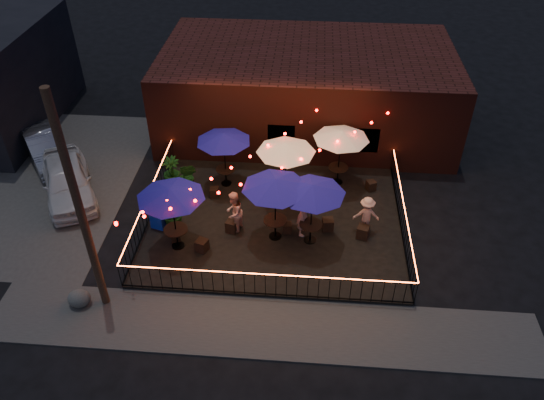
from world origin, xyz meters
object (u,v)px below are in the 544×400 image
(cafe_table_1, at_px, (223,138))
(cafe_table_2, at_px, (275,185))
(boulder, at_px, (79,298))
(cooler, at_px, (158,219))
(cafe_table_0, at_px, (170,194))
(cafe_table_5, at_px, (341,136))
(cafe_table_3, at_px, (286,148))
(cafe_table_4, at_px, (313,190))
(utility_pole, at_px, (80,211))

(cafe_table_1, bearing_deg, cafe_table_2, -53.90)
(cafe_table_2, bearing_deg, boulder, -148.92)
(boulder, bearing_deg, cooler, 66.90)
(cafe_table_0, bearing_deg, cafe_table_5, 37.09)
(cafe_table_2, bearing_deg, cafe_table_1, 126.10)
(cafe_table_0, height_order, cafe_table_1, cafe_table_0)
(cafe_table_1, distance_m, cafe_table_3, 2.72)
(cafe_table_0, bearing_deg, cafe_table_4, 8.10)
(cafe_table_2, relative_size, cafe_table_3, 1.15)
(cafe_table_3, relative_size, cooler, 3.50)
(cafe_table_1, distance_m, cafe_table_2, 4.06)
(cafe_table_2, xyz_separation_m, cooler, (-4.61, 0.21, -2.11))
(cafe_table_3, bearing_deg, cafe_table_5, 29.09)
(cooler, bearing_deg, cafe_table_5, 43.24)
(cafe_table_5, height_order, boulder, cafe_table_5)
(utility_pole, distance_m, cafe_table_0, 3.64)
(cafe_table_0, relative_size, cafe_table_5, 1.01)
(cafe_table_3, distance_m, cafe_table_5, 2.54)
(cafe_table_0, bearing_deg, cafe_table_2, 12.73)
(cafe_table_1, relative_size, cooler, 3.73)
(cafe_table_3, relative_size, cafe_table_5, 0.98)
(cafe_table_4, height_order, cooler, cafe_table_4)
(cafe_table_3, bearing_deg, cafe_table_1, 164.34)
(cafe_table_2, distance_m, cafe_table_5, 4.50)
(cafe_table_3, distance_m, cafe_table_4, 2.88)
(cooler, height_order, boulder, cooler)
(cafe_table_2, distance_m, cooler, 5.07)
(cafe_table_5, relative_size, boulder, 3.24)
(cafe_table_3, bearing_deg, cafe_table_0, -138.95)
(utility_pole, relative_size, cafe_table_2, 2.62)
(cafe_table_3, xyz_separation_m, boulder, (-6.56, -6.35, -2.24))
(cooler, bearing_deg, cafe_table_3, 42.17)
(cafe_table_1, distance_m, cafe_table_4, 5.04)
(cafe_table_1, xyz_separation_m, cafe_table_3, (2.62, -0.73, 0.10))
(cafe_table_3, relative_size, cafe_table_4, 0.98)
(cooler, bearing_deg, cafe_table_0, -29.85)
(cafe_table_4, height_order, boulder, cafe_table_4)
(cafe_table_4, bearing_deg, cafe_table_2, 175.24)
(cafe_table_4, xyz_separation_m, cafe_table_5, (1.10, 3.89, -0.05))
(cafe_table_4, relative_size, boulder, 3.24)
(cafe_table_3, bearing_deg, boulder, -135.89)
(cafe_table_5, relative_size, cooler, 3.57)
(cafe_table_1, bearing_deg, cafe_table_0, -106.84)
(cafe_table_1, height_order, boulder, cafe_table_1)
(cafe_table_0, bearing_deg, utility_pole, -123.85)
(cafe_table_4, bearing_deg, cafe_table_3, 112.74)
(utility_pole, relative_size, boulder, 9.61)
(cafe_table_1, distance_m, cafe_table_5, 4.86)
(cafe_table_1, bearing_deg, cooler, -125.87)
(boulder, bearing_deg, cafe_table_0, 47.99)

